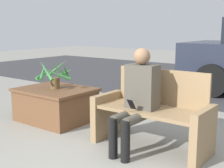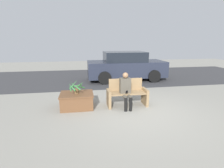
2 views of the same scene
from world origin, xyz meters
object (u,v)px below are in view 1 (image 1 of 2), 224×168
bench (153,113)px  planter_box (56,103)px  person_seated (137,95)px  potted_plant (55,75)px

bench → planter_box: size_ratio=1.26×
person_seated → potted_plant: 1.68m
person_seated → potted_plant: size_ratio=2.14×
bench → person_seated: bearing=-114.9°
bench → potted_plant: size_ratio=2.49×
bench → potted_plant: potted_plant is taller
bench → potted_plant: (-1.76, 0.04, 0.31)m
planter_box → bench: bearing=-1.5°
person_seated → potted_plant: (-1.66, 0.25, 0.06)m
person_seated → potted_plant: bearing=171.5°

